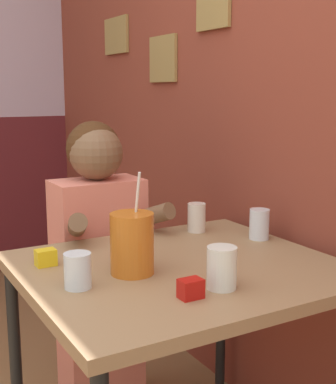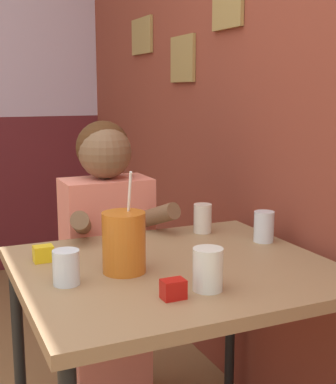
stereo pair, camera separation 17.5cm
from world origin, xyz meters
name	(u,v)px [view 1 (the left image)]	position (x,y,z in m)	size (l,w,h in m)	color
brick_wall_right	(161,76)	(1.37, 1.39, 1.35)	(0.08, 4.78, 2.70)	brown
main_table	(181,287)	(0.84, 0.31, 0.69)	(0.93, 0.83, 0.76)	#93704C
person_seated	(99,262)	(0.80, 0.86, 0.62)	(0.42, 0.41, 1.17)	#EA7F6B
cocktail_pitcher	(132,243)	(0.68, 0.32, 0.85)	(0.13, 0.13, 0.30)	#C6661E
glass_near_pitcher	(259,224)	(1.23, 0.42, 0.81)	(0.07, 0.07, 0.11)	silver
glass_center	(222,268)	(0.83, 0.09, 0.82)	(0.08, 0.08, 0.11)	silver
glass_far_side	(197,218)	(1.09, 0.62, 0.81)	(0.07, 0.07, 0.11)	silver
glass_by_brick	(78,271)	(0.50, 0.28, 0.81)	(0.07, 0.07, 0.10)	silver
condiment_ketchup	(191,289)	(0.72, 0.07, 0.78)	(0.06, 0.04, 0.05)	#B7140F
condiment_mustard	(46,258)	(0.48, 0.51, 0.78)	(0.06, 0.04, 0.05)	yellow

